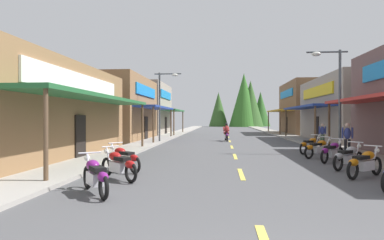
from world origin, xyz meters
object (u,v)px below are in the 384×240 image
(motorcycle_parked_right_4, at_px, (319,148))
(rider_cruising_lead, at_px, (226,133))
(motorcycle_parked_right_3, at_px, (332,151))
(motorcycle_parked_right_2, at_px, (348,157))
(motorcycle_parked_left_2, at_px, (123,158))
(streetlamp_right, at_px, (333,85))
(pedestrian_browsing, at_px, (322,133))
(motorcycle_parked_left_0, at_px, (95,175))
(streetlamp_left, at_px, (164,96))
(motorcycle_parked_right_5, at_px, (311,145))
(motorcycle_parked_right_1, at_px, (365,163))
(motorcycle_parked_left_1, at_px, (119,164))
(pedestrian_waiting, at_px, (347,137))

(motorcycle_parked_right_4, relative_size, rider_cruising_lead, 0.83)
(motorcycle_parked_right_4, bearing_deg, motorcycle_parked_right_3, -121.37)
(motorcycle_parked_right_3, xyz_separation_m, motorcycle_parked_right_4, (-0.13, 1.57, 0.00))
(motorcycle_parked_right_2, distance_m, motorcycle_parked_right_4, 3.66)
(motorcycle_parked_left_2, bearing_deg, streetlamp_right, -105.03)
(pedestrian_browsing, bearing_deg, motorcycle_parked_right_3, -29.48)
(motorcycle_parked_left_0, height_order, pedestrian_browsing, pedestrian_browsing)
(streetlamp_left, distance_m, motorcycle_parked_right_2, 16.52)
(motorcycle_parked_left_0, bearing_deg, motorcycle_parked_right_5, -74.28)
(motorcycle_parked_right_1, bearing_deg, rider_cruising_lead, 63.92)
(streetlamp_right, relative_size, motorcycle_parked_left_1, 3.42)
(motorcycle_parked_right_1, relative_size, motorcycle_parked_left_2, 1.00)
(motorcycle_parked_right_2, relative_size, motorcycle_parked_right_5, 1.04)
(streetlamp_left, xyz_separation_m, rider_cruising_lead, (5.01, 2.14, -3.05))
(motorcycle_parked_right_2, distance_m, motorcycle_parked_left_0, 9.38)
(streetlamp_left, height_order, rider_cruising_lead, streetlamp_left)
(streetlamp_right, xyz_separation_m, motorcycle_parked_right_5, (-1.11, 0.23, -3.23))
(motorcycle_parked_right_2, xyz_separation_m, pedestrian_waiting, (1.75, 4.93, 0.50))
(streetlamp_right, xyz_separation_m, rider_cruising_lead, (-5.58, 9.95, -3.07))
(motorcycle_parked_right_2, height_order, motorcycle_parked_right_3, same)
(streetlamp_right, xyz_separation_m, motorcycle_parked_right_2, (-1.17, -5.38, -3.23))
(motorcycle_parked_right_4, relative_size, motorcycle_parked_left_2, 1.05)
(motorcycle_parked_right_5, relative_size, motorcycle_parked_left_1, 0.97)
(streetlamp_left, relative_size, rider_cruising_lead, 2.62)
(motorcycle_parked_right_4, bearing_deg, streetlamp_left, 98.29)
(motorcycle_parked_right_5, bearing_deg, streetlamp_right, -56.22)
(motorcycle_parked_right_1, distance_m, motorcycle_parked_right_5, 7.38)
(rider_cruising_lead, bearing_deg, streetlamp_right, -155.21)
(motorcycle_parked_left_1, xyz_separation_m, pedestrian_browsing, (10.36, 14.01, 0.42))
(motorcycle_parked_right_3, bearing_deg, pedestrian_browsing, 28.77)
(motorcycle_parked_right_1, bearing_deg, motorcycle_parked_right_2, 45.64)
(streetlamp_right, bearing_deg, motorcycle_parked_right_1, -100.35)
(motorcycle_parked_right_1, distance_m, motorcycle_parked_left_0, 8.48)
(motorcycle_parked_right_3, bearing_deg, motorcycle_parked_left_1, 163.87)
(motorcycle_parked_right_1, xyz_separation_m, motorcycle_parked_left_2, (-8.25, 0.52, 0.00))
(motorcycle_parked_right_3, height_order, motorcycle_parked_right_4, same)
(rider_cruising_lead, bearing_deg, motorcycle_parked_left_2, 162.02)
(motorcycle_parked_right_3, xyz_separation_m, motorcycle_parked_left_1, (-8.12, -4.93, 0.00))
(motorcycle_parked_right_5, bearing_deg, motorcycle_parked_left_0, -171.93)
(motorcycle_parked_right_3, distance_m, motorcycle_parked_left_2, 9.09)
(motorcycle_parked_right_1, relative_size, motorcycle_parked_right_3, 1.04)
(motorcycle_parked_right_3, bearing_deg, motorcycle_parked_right_1, -140.42)
(motorcycle_parked_right_4, xyz_separation_m, pedestrian_waiting, (1.81, 1.27, 0.50))
(streetlamp_right, distance_m, motorcycle_parked_right_1, 7.95)
(motorcycle_parked_right_1, relative_size, pedestrian_browsing, 1.07)
(motorcycle_parked_right_2, relative_size, pedestrian_waiting, 0.98)
(pedestrian_waiting, bearing_deg, motorcycle_parked_right_5, 71.95)
(streetlamp_left, height_order, pedestrian_waiting, streetlamp_left)
(pedestrian_browsing, bearing_deg, motorcycle_parked_left_0, -48.41)
(motorcycle_parked_left_2, bearing_deg, motorcycle_parked_right_2, -131.35)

